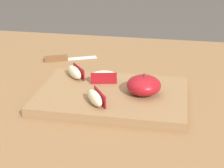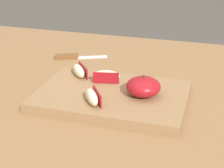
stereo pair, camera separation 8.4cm
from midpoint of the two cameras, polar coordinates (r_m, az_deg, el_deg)
name	(u,v)px [view 1 (the left image)]	position (r m, az deg, el deg)	size (l,w,h in m)	color
dining_table	(101,114)	(0.99, -4.26, -4.80)	(1.44, 0.86, 0.72)	brown
cutting_board	(112,96)	(0.85, -2.82, -1.96)	(0.35, 0.24, 0.02)	olive
apple_half_skin_up	(144,85)	(0.83, 2.16, -0.25)	(0.08, 0.08, 0.05)	maroon
apple_wedge_front	(75,72)	(0.93, -8.47, 1.79)	(0.06, 0.07, 0.03)	beige
apple_wedge_right	(95,98)	(0.79, -5.72, -2.25)	(0.06, 0.07, 0.03)	beige
apple_wedge_left	(104,76)	(0.89, -4.00, 1.14)	(0.07, 0.04, 0.03)	beige
paring_knife	(61,58)	(1.12, -10.25, 3.97)	(0.15, 0.08, 0.01)	silver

